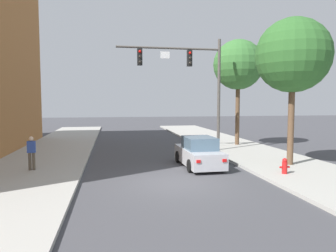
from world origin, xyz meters
The scene contains 9 objects.
ground_plane centered at (0.00, 0.00, 0.00)m, with size 120.00×120.00×0.00m, color #424247.
sidewalk_left centered at (-6.50, 0.00, 0.07)m, with size 5.00×60.00×0.15m, color #A8A59E.
sidewalk_right centered at (6.50, 0.00, 0.07)m, with size 5.00×60.00×0.15m, color #A8A59E.
traffic_signal_mast centered at (2.62, 7.63, 5.36)m, with size 6.98×0.38×7.50m.
car_lead_silver centered at (1.94, 3.17, 0.72)m, with size 1.88×4.26×1.60m.
pedestrian_sidewalk_left_walker centered at (-6.43, 3.10, 1.06)m, with size 0.36×0.22×1.64m.
fire_hydrant centered at (5.19, 0.22, 0.51)m, with size 0.48×0.24×0.72m.
street_tree_nearest centered at (6.62, 2.13, 5.80)m, with size 3.82×3.82×7.59m.
street_tree_second centered at (6.96, 9.99, 6.25)m, with size 3.79×3.79×8.02m.
Camera 1 is at (-2.60, -12.74, 3.42)m, focal length 33.41 mm.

